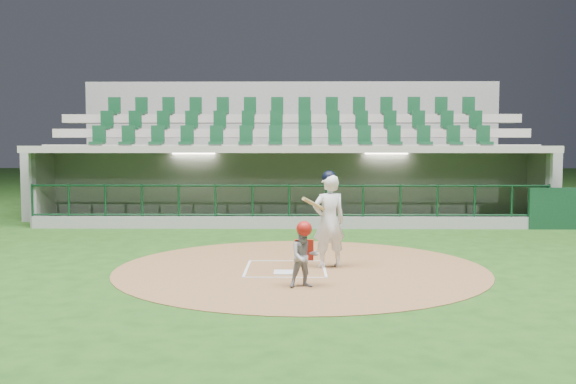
% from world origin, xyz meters
% --- Properties ---
extents(ground, '(120.00, 120.00, 0.00)m').
position_xyz_m(ground, '(0.00, 0.00, 0.00)').
color(ground, '#1A4012').
rests_on(ground, ground).
extents(dirt_circle, '(7.20, 7.20, 0.01)m').
position_xyz_m(dirt_circle, '(0.30, -0.20, 0.01)').
color(dirt_circle, brown).
rests_on(dirt_circle, ground).
extents(home_plate, '(0.43, 0.43, 0.02)m').
position_xyz_m(home_plate, '(0.00, -0.70, 0.02)').
color(home_plate, silver).
rests_on(home_plate, dirt_circle).
extents(batter_box_chalk, '(1.55, 1.80, 0.01)m').
position_xyz_m(batter_box_chalk, '(0.00, -0.30, 0.02)').
color(batter_box_chalk, white).
rests_on(batter_box_chalk, ground).
extents(dugout_structure, '(16.40, 3.70, 3.00)m').
position_xyz_m(dugout_structure, '(0.05, 7.84, 0.96)').
color(dugout_structure, gray).
rests_on(dugout_structure, ground).
extents(seating_deck, '(17.00, 6.72, 5.15)m').
position_xyz_m(seating_deck, '(0.00, 10.91, 1.42)').
color(seating_deck, gray).
rests_on(seating_deck, ground).
extents(batter, '(0.92, 0.95, 1.90)m').
position_xyz_m(batter, '(0.84, -0.12, 0.96)').
color(batter, white).
rests_on(batter, dirt_circle).
extents(catcher, '(0.59, 0.51, 1.12)m').
position_xyz_m(catcher, '(0.34, -1.92, 0.57)').
color(catcher, gray).
rests_on(catcher, dirt_circle).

